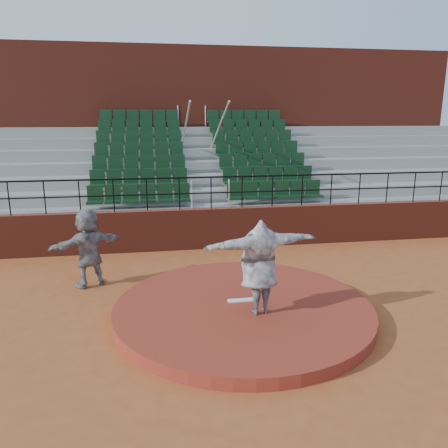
{
  "coord_description": "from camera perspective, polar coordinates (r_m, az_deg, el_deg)",
  "views": [
    {
      "loc": [
        -1.82,
        -8.48,
        4.16
      ],
      "look_at": [
        0.0,
        2.5,
        1.4
      ],
      "focal_mm": 35.0,
      "sensor_mm": 36.0,
      "label": 1
    }
  ],
  "objects": [
    {
      "name": "press_box_facade",
      "position": [
        21.16,
        -4.57,
        12.23
      ],
      "size": [
        24.0,
        3.0,
        7.1
      ],
      "primitive_type": "cube",
      "color": "maroon",
      "rests_on": "ground"
    },
    {
      "name": "pitcher",
      "position": [
        8.8,
        4.63,
        -5.61
      ],
      "size": [
        2.47,
        1.09,
        1.95
      ],
      "primitive_type": "imported",
      "rotation": [
        0.0,
        0.0,
        3.33
      ],
      "color": "black",
      "rests_on": "pitchers_mound"
    },
    {
      "name": "pitchers_mound",
      "position": [
        9.56,
        2.49,
        -11.04
      ],
      "size": [
        5.5,
        5.5,
        0.25
      ],
      "primitive_type": "cylinder",
      "color": "maroon",
      "rests_on": "ground"
    },
    {
      "name": "seating_deck",
      "position": [
        17.43,
        -3.31,
        4.93
      ],
      "size": [
        24.0,
        5.97,
        4.63
      ],
      "color": "gray",
      "rests_on": "ground"
    },
    {
      "name": "pitching_rubber",
      "position": [
        9.64,
        2.32,
        -9.92
      ],
      "size": [
        0.6,
        0.15,
        0.03
      ],
      "primitive_type": "cube",
      "color": "white",
      "rests_on": "pitchers_mound"
    },
    {
      "name": "fielder",
      "position": [
        11.33,
        -17.31,
        -2.95
      ],
      "size": [
        1.9,
        1.39,
        1.98
      ],
      "primitive_type": "imported",
      "rotation": [
        0.0,
        0.0,
        3.64
      ],
      "color": "black",
      "rests_on": "ground"
    },
    {
      "name": "ground",
      "position": [
        9.61,
        2.48,
        -11.72
      ],
      "size": [
        90.0,
        90.0,
        0.0
      ],
      "primitive_type": "plane",
      "color": "#994C22",
      "rests_on": "ground"
    },
    {
      "name": "boundary_wall",
      "position": [
        14.04,
        -1.66,
        -0.55
      ],
      "size": [
        24.0,
        0.3,
        1.3
      ],
      "primitive_type": "cube",
      "color": "maroon",
      "rests_on": "ground"
    },
    {
      "name": "wall_railing",
      "position": [
        13.76,
        -1.7,
        5.02
      ],
      "size": [
        24.04,
        0.05,
        1.03
      ],
      "color": "black",
      "rests_on": "boundary_wall"
    }
  ]
}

